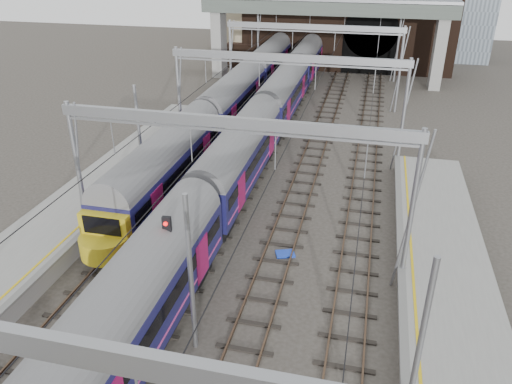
# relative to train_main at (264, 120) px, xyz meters

# --- Properties ---
(ground) EXTENTS (160.00, 160.00, 0.00)m
(ground) POSITION_rel_train_main_xyz_m (2.00, -23.74, -2.39)
(ground) COLOR #38332D
(ground) RESTS_ON ground
(tracks) EXTENTS (14.40, 80.00, 0.22)m
(tracks) POSITION_rel_train_main_xyz_m (2.00, -8.74, -2.37)
(tracks) COLOR #4C3828
(tracks) RESTS_ON ground
(overhead_line) EXTENTS (16.80, 80.00, 8.00)m
(overhead_line) POSITION_rel_train_main_xyz_m (2.00, -2.25, 4.18)
(overhead_line) COLOR gray
(overhead_line) RESTS_ON ground
(retaining_wall) EXTENTS (28.00, 2.75, 9.00)m
(retaining_wall) POSITION_rel_train_main_xyz_m (3.40, 28.19, 1.95)
(retaining_wall) COLOR black
(retaining_wall) RESTS_ON ground
(overbridge) EXTENTS (28.00, 3.00, 9.25)m
(overbridge) POSITION_rel_train_main_xyz_m (2.00, 22.26, 4.88)
(overbridge) COLOR gray
(overbridge) RESTS_ON ground
(train_main) EXTENTS (2.63, 60.89, 4.58)m
(train_main) POSITION_rel_train_main_xyz_m (0.00, 0.00, 0.00)
(train_main) COLOR black
(train_main) RESTS_ON ground
(train_second) EXTENTS (2.63, 45.73, 4.59)m
(train_second) POSITION_rel_train_main_xyz_m (-4.00, 5.04, 0.00)
(train_second) COLOR black
(train_second) RESTS_ON ground
(signal_near_centre) EXTENTS (0.37, 0.47, 5.04)m
(signal_near_centre) POSITION_rel_train_main_xyz_m (0.50, -20.10, 0.78)
(signal_near_centre) COLOR black
(signal_near_centre) RESTS_ON ground
(equip_cover_b) EXTENTS (1.16, 1.02, 0.11)m
(equip_cover_b) POSITION_rel_train_main_xyz_m (-0.07, -12.41, -2.33)
(equip_cover_b) COLOR blue
(equip_cover_b) RESTS_ON ground
(equip_cover_c) EXTENTS (1.15, 0.99, 0.11)m
(equip_cover_c) POSITION_rel_train_main_xyz_m (4.36, -14.36, -2.33)
(equip_cover_c) COLOR blue
(equip_cover_c) RESTS_ON ground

